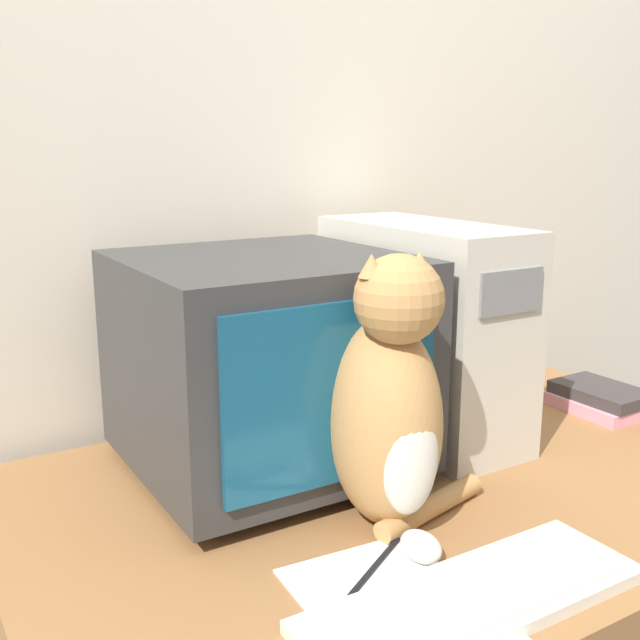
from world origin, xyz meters
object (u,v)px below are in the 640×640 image
book_stack (600,399)px  pen (376,566)px  computer_tower (421,329)px  cat (389,409)px  keyboard (475,599)px  crt_monitor (266,361)px

book_stack → pen: book_stack is taller
computer_tower → pen: 0.57m
computer_tower → pen: bearing=-134.8°
pen → book_stack: bearing=18.4°
cat → pen: size_ratio=2.97×
pen → computer_tower: bearing=45.2°
keyboard → book_stack: book_stack is taller
keyboard → pen: (-0.06, 0.13, -0.01)m
crt_monitor → book_stack: (0.76, -0.11, -0.17)m
keyboard → crt_monitor: bearing=93.8°
computer_tower → book_stack: computer_tower is taller
cat → pen: (-0.09, -0.10, -0.18)m
keyboard → cat: size_ratio=1.11×
book_stack → keyboard: bearing=-151.5°
computer_tower → keyboard: (-0.32, -0.51, -0.20)m
crt_monitor → book_stack: size_ratio=2.31×
computer_tower → pen: size_ratio=3.30×
keyboard → cat: 0.29m
keyboard → pen: bearing=113.2°
crt_monitor → computer_tower: 0.35m
computer_tower → crt_monitor: bearing=-178.9°
crt_monitor → cat: size_ratio=1.08×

